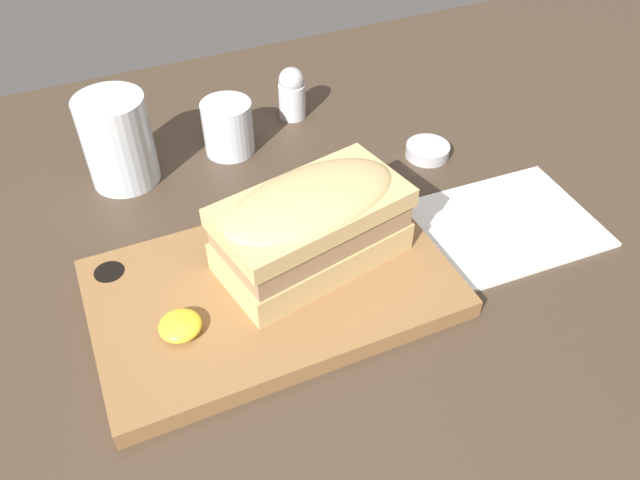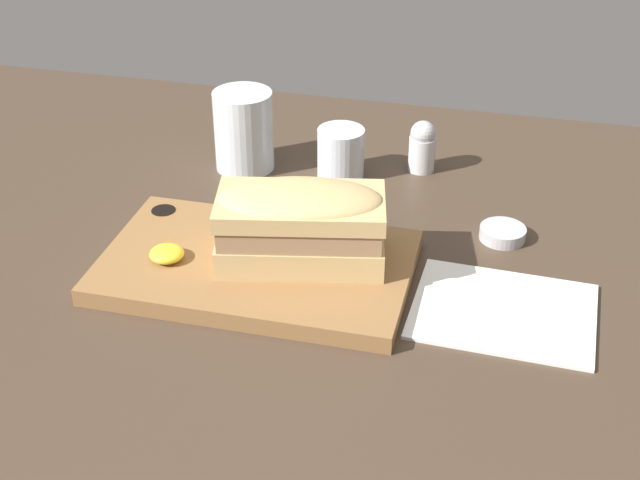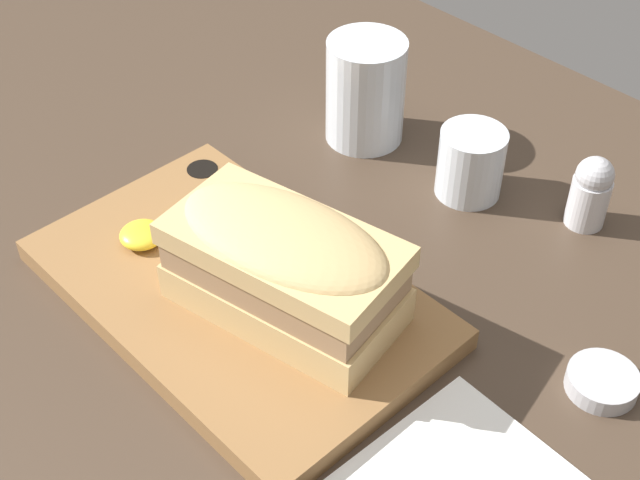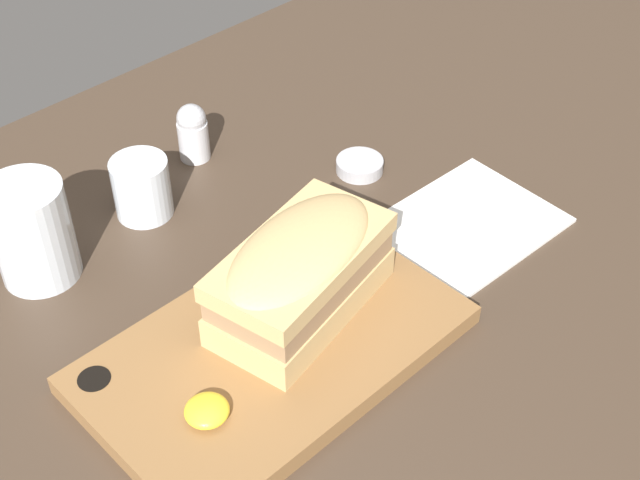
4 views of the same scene
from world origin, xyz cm
name	(u,v)px [view 3 (image 3 of 4)]	position (x,y,z in cm)	size (l,w,h in cm)	color
dining_table	(243,279)	(0.00, 0.00, 1.00)	(185.25, 94.27, 2.00)	#423326
serving_board	(236,292)	(2.36, -2.57, 2.98)	(33.15, 20.40, 2.00)	olive
sandwich	(284,263)	(7.09, -1.36, 8.60)	(19.07, 12.57, 8.64)	tan
mustard_dollop	(142,235)	(-6.80, -5.02, 4.70)	(3.72, 3.72, 1.49)	yellow
water_glass	(365,97)	(-6.65, 21.36, 6.56)	(7.70, 7.70, 10.51)	silver
wine_glass	(470,166)	(6.15, 21.99, 4.93)	(6.07, 6.07, 6.51)	silver
salt_shaker	(591,191)	(16.10, 26.12, 5.47)	(3.50, 3.50, 6.91)	silver
condiment_dish	(602,382)	(27.77, 11.16, 2.73)	(5.32, 5.32, 1.45)	#B2B2B7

